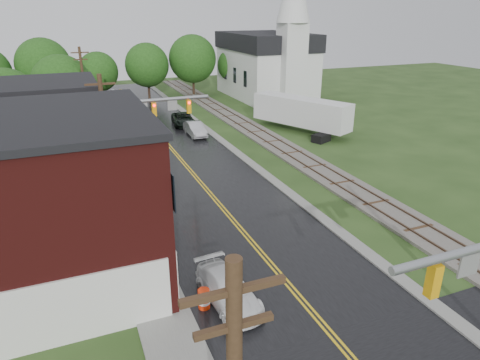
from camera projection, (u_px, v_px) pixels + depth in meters
main_road at (182, 161)px, 38.08m from camera, size 10.00×90.00×0.02m
curb_right at (220, 140)px, 44.28m from camera, size 0.80×70.00×0.12m
sidewalk_left at (118, 192)px, 31.60m from camera, size 2.40×50.00×0.12m
yellow_house at (41, 155)px, 29.59m from camera, size 8.00×7.00×6.40m
darkred_building at (57, 135)px, 38.05m from camera, size 7.00×6.00×4.40m
church at (269, 58)px, 63.36m from camera, size 10.40×18.40×20.00m
railroad at (260, 134)px, 45.86m from camera, size 3.20×80.00×0.30m
traffic_signal_far at (145, 117)px, 32.44m from camera, size 7.34×0.43×7.20m
utility_pole_b at (107, 143)px, 27.07m from camera, size 1.80×0.28×9.00m
utility_pole_c at (84, 88)px, 45.98m from camera, size 1.80×0.28×9.00m
tree_left_c at (9, 102)px, 40.05m from camera, size 6.00×6.00×7.65m
tree_left_e at (64, 86)px, 46.85m from camera, size 6.40×6.40×8.16m
suv_dark at (183, 119)px, 49.74m from camera, size 2.87×5.23×1.39m
sedan_silver at (195, 129)px, 45.56m from camera, size 1.55×4.39×1.45m
pickup_white at (228, 290)px, 19.52m from camera, size 2.23×4.69×1.32m
semi_trailer at (301, 112)px, 46.56m from camera, size 7.07×11.53×3.68m
construction_barrel at (204, 299)px, 19.18m from camera, size 0.71×0.71×0.96m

